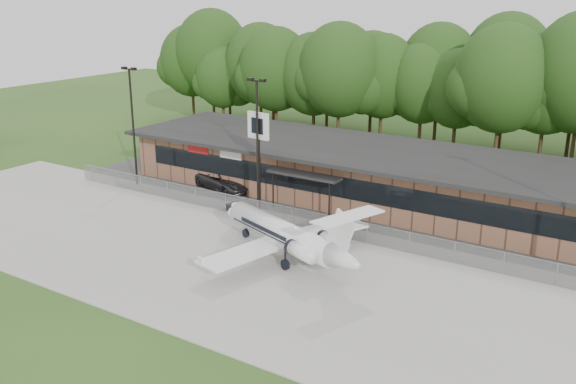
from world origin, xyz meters
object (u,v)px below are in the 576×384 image
Objects in this scene: business_jet at (287,236)px; suv at (225,180)px; terminal at (361,172)px; pole_sign at (258,136)px.

business_jet is 2.30× the size of suv.
business_jet reaches higher than terminal.
terminal is 5.33× the size of pole_sign.
pole_sign reaches higher than suv.
pole_sign is at bearing 154.73° from business_jet.
pole_sign is (-6.99, 6.91, 4.21)m from business_jet.
suv is at bearing 162.03° from pole_sign.
business_jet is 10.70m from pole_sign.
business_jet is 1.78× the size of pole_sign.
terminal is 6.88× the size of suv.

